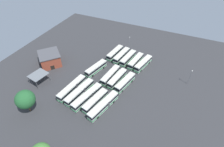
% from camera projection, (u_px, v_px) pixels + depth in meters
% --- Properties ---
extents(ground_plane, '(111.61, 111.61, 0.00)m').
position_uv_depth(ground_plane, '(110.00, 78.00, 81.64)').
color(ground_plane, '#333335').
extents(bus_row0_slot0, '(12.60, 4.34, 3.59)m').
position_uv_depth(bus_row0_slot0, '(115.00, 53.00, 93.65)').
color(bus_row0_slot0, silver).
rests_on(bus_row0_slot0, ground_plane).
extents(bus_row0_slot1, '(12.79, 4.34, 3.59)m').
position_uv_depth(bus_row0_slot1, '(122.00, 56.00, 91.89)').
color(bus_row0_slot1, silver).
rests_on(bus_row0_slot1, ground_plane).
extents(bus_row0_slot2, '(12.52, 4.41, 3.59)m').
position_uv_depth(bus_row0_slot2, '(128.00, 58.00, 90.11)').
color(bus_row0_slot2, silver).
rests_on(bus_row0_slot2, ground_plane).
extents(bus_row0_slot3, '(12.29, 4.35, 3.59)m').
position_uv_depth(bus_row0_slot3, '(136.00, 61.00, 88.28)').
color(bus_row0_slot3, silver).
rests_on(bus_row0_slot3, ground_plane).
extents(bus_row0_slot4, '(12.81, 5.43, 3.59)m').
position_uv_depth(bus_row0_slot4, '(143.00, 64.00, 86.76)').
color(bus_row0_slot4, silver).
rests_on(bus_row0_slot4, ground_plane).
extents(bus_row1_slot0, '(12.53, 5.55, 3.59)m').
position_uv_depth(bus_row1_slot0, '(96.00, 68.00, 84.02)').
color(bus_row1_slot0, silver).
rests_on(bus_row1_slot0, ground_plane).
extents(bus_row1_slot2, '(12.85, 4.08, 3.59)m').
position_uv_depth(bus_row1_slot2, '(110.00, 75.00, 80.31)').
color(bus_row1_slot2, silver).
rests_on(bus_row1_slot2, ground_plane).
extents(bus_row1_slot3, '(12.46, 4.49, 3.59)m').
position_uv_depth(bus_row1_slot3, '(117.00, 79.00, 78.65)').
color(bus_row1_slot3, silver).
rests_on(bus_row1_slot3, ground_plane).
extents(bus_row1_slot4, '(12.27, 5.18, 3.59)m').
position_uv_depth(bus_row1_slot4, '(125.00, 82.00, 76.75)').
color(bus_row1_slot4, silver).
rests_on(bus_row1_slot4, ground_plane).
extents(bus_row2_slot0, '(15.18, 4.51, 3.59)m').
position_uv_depth(bus_row2_slot0, '(72.00, 88.00, 74.30)').
color(bus_row2_slot0, silver).
rests_on(bus_row2_slot0, ground_plane).
extents(bus_row2_slot1, '(15.20, 5.01, 3.59)m').
position_uv_depth(bus_row2_slot1, '(80.00, 92.00, 72.58)').
color(bus_row2_slot1, silver).
rests_on(bus_row2_slot1, ground_plane).
extents(bus_row2_slot2, '(15.18, 5.90, 3.59)m').
position_uv_depth(bus_row2_slot2, '(87.00, 97.00, 70.63)').
color(bus_row2_slot2, silver).
rests_on(bus_row2_slot2, ground_plane).
extents(bus_row2_slot3, '(12.58, 5.10, 3.59)m').
position_uv_depth(bus_row2_slot3, '(95.00, 101.00, 68.99)').
color(bus_row2_slot3, silver).
rests_on(bus_row2_slot3, ground_plane).
extents(bus_row2_slot4, '(15.16, 6.15, 3.59)m').
position_uv_depth(bus_row2_slot4, '(103.00, 105.00, 67.32)').
color(bus_row2_slot4, silver).
rests_on(bus_row2_slot4, ground_plane).
extents(depot_building, '(14.05, 14.14, 6.10)m').
position_uv_depth(depot_building, '(50.00, 59.00, 87.82)').
color(depot_building, '#99422D').
rests_on(depot_building, ground_plane).
extents(maintenance_shelter, '(8.14, 7.28, 4.33)m').
position_uv_depth(maintenance_shelter, '(38.00, 75.00, 77.07)').
color(maintenance_shelter, slate).
rests_on(maintenance_shelter, ground_plane).
extents(lamp_post_by_building, '(0.56, 0.28, 7.40)m').
position_uv_depth(lamp_post_by_building, '(190.00, 77.00, 76.23)').
color(lamp_post_by_building, slate).
rests_on(lamp_post_by_building, ground_plane).
extents(lamp_post_mid_lot, '(0.56, 0.28, 7.41)m').
position_uv_depth(lamp_post_mid_lot, '(129.00, 43.00, 97.25)').
color(lamp_post_mid_lot, slate).
rests_on(lamp_post_mid_lot, ground_plane).
extents(tree_north_edge, '(6.93, 6.93, 9.96)m').
position_uv_depth(tree_north_edge, '(25.00, 99.00, 63.55)').
color(tree_north_edge, brown).
rests_on(tree_north_edge, ground_plane).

